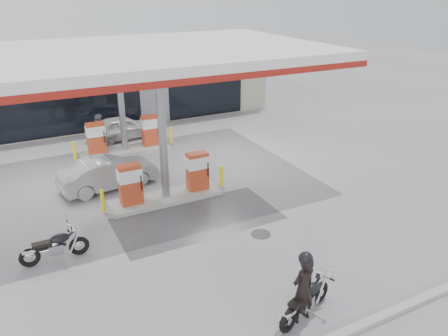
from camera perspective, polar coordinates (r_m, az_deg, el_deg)
The scene contains 15 objects.
ground at distance 16.16m, azimuth -5.06°, elevation -7.02°, with size 90.00×90.00×0.00m, color gray.
wet_patch at distance 16.32m, azimuth -3.43°, elevation -6.62°, with size 6.00×3.00×0.00m, color #4C4C4F.
drain_cover at distance 15.41m, azimuth 4.82°, elevation -8.61°, with size 0.70×0.70×0.01m, color #38383A.
store_building at distance 30.03m, azimuth -17.16°, elevation 10.39°, with size 22.00×8.22×4.00m.
canopy at distance 18.95m, azimuth -11.63°, elevation 14.09°, with size 16.00×10.02×5.51m.
pump_island_near at distance 17.50m, azimuth -7.66°, elevation -2.05°, with size 5.14×1.30×1.78m.
pump_island_far at distance 22.86m, azimuth -12.87°, elevation 3.67°, with size 5.14×1.30×1.78m.
main_motorcycle at distance 12.00m, azimuth 10.65°, elevation -16.60°, with size 2.07×1.00×1.10m.
biker_main at distance 11.57m, azimuth 10.29°, elevation -15.28°, with size 0.70×0.46×1.92m, color black.
parked_motorcycle at distance 14.79m, azimuth -21.16°, elevation -9.58°, with size 2.11×0.81×1.09m.
sedan_white at distance 25.03m, azimuth -13.02°, elevation 5.20°, with size 1.54×3.82×1.30m, color silver.
attendant at distance 23.52m, azimuth -15.86°, elevation 4.54°, with size 0.93×0.73×1.92m, color slate.
hatchback_silver at distance 19.05m, azimuth -14.84°, elevation -0.61°, with size 1.43×4.11×1.35m, color gray.
parked_car_left at distance 27.80m, azimuth -26.07°, elevation 5.03°, with size 1.62×3.97×1.15m, color #47140F.
parked_car_right at distance 29.66m, azimuth -7.50°, elevation 8.14°, with size 1.79×3.88×1.08m, color gray.
Camera 1 is at (-5.13, -13.03, 8.07)m, focal length 35.00 mm.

